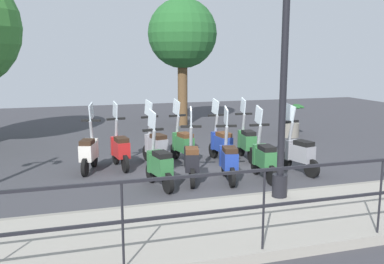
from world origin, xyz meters
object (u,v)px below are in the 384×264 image
at_px(scooter_near_3, 192,160).
at_px(scooter_far_5, 89,151).
at_px(scooter_far_1, 221,143).
at_px(scooter_far_4, 120,148).
at_px(scooter_near_1, 264,157).
at_px(scooter_near_4, 159,164).
at_px(potted_palm, 290,123).
at_px(lamp_post_near, 283,90).
at_px(scooter_near_0, 299,152).
at_px(tree_distant, 182,35).
at_px(scooter_far_0, 247,141).
at_px(scooter_far_3, 156,145).
at_px(scooter_far_2, 183,143).
at_px(scooter_near_2, 228,159).

distance_m(scooter_near_3, scooter_far_5, 2.46).
distance_m(scooter_far_1, scooter_far_4, 2.47).
height_order(scooter_near_1, scooter_near_4, same).
bearing_deg(potted_palm, scooter_far_4, 112.04).
height_order(lamp_post_near, scooter_near_0, lamp_post_near).
distance_m(potted_palm, scooter_far_1, 4.10).
height_order(tree_distant, scooter_near_1, tree_distant).
distance_m(scooter_far_1, scooter_far_5, 3.17).
bearing_deg(scooter_far_1, scooter_near_1, -175.27).
height_order(scooter_far_0, scooter_far_3, same).
bearing_deg(tree_distant, scooter_near_0, -174.55).
relative_size(scooter_near_0, scooter_near_3, 1.00).
bearing_deg(tree_distant, scooter_far_2, 164.30).
relative_size(potted_palm, scooter_far_1, 0.69).
distance_m(potted_palm, scooter_far_5, 6.91).
height_order(lamp_post_near, scooter_near_2, lamp_post_near).
relative_size(scooter_far_2, scooter_far_3, 1.00).
xyz_separation_m(lamp_post_near, scooter_near_3, (1.74, 1.09, -1.55)).
bearing_deg(tree_distant, scooter_near_4, 160.86).
bearing_deg(tree_distant, potted_palm, -139.75).
xyz_separation_m(lamp_post_near, scooter_near_2, (1.59, 0.34, -1.55)).
bearing_deg(scooter_near_4, lamp_post_near, -142.11).
bearing_deg(potted_palm, lamp_post_near, 148.73).
relative_size(scooter_near_0, scooter_near_1, 1.00).
bearing_deg(scooter_far_4, scooter_far_3, -90.42).
distance_m(scooter_near_2, scooter_near_3, 0.77).
xyz_separation_m(scooter_near_1, scooter_far_5, (1.71, 3.49, 0.00)).
bearing_deg(scooter_far_0, scooter_near_4, 127.67).
height_order(scooter_far_0, scooter_far_5, same).
height_order(tree_distant, scooter_near_0, tree_distant).
distance_m(lamp_post_near, scooter_far_3, 4.02).
bearing_deg(scooter_near_0, scooter_far_5, 56.66).
height_order(tree_distant, scooter_near_2, tree_distant).
height_order(scooter_near_3, scooter_far_2, same).
bearing_deg(scooter_far_0, tree_distant, 6.47).
bearing_deg(lamp_post_near, scooter_far_4, 35.64).
height_order(potted_palm, scooter_near_1, scooter_near_1).
distance_m(scooter_near_0, scooter_far_4, 4.06).
height_order(lamp_post_near, scooter_far_4, lamp_post_near).
height_order(scooter_far_0, scooter_far_1, same).
distance_m(scooter_near_3, scooter_far_3, 1.71).
xyz_separation_m(potted_palm, scooter_near_4, (-4.05, 5.23, 0.04)).
relative_size(potted_palm, scooter_far_3, 0.69).
bearing_deg(potted_palm, tree_distant, 40.25).
height_order(potted_palm, scooter_near_4, scooter_near_4).
bearing_deg(scooter_far_1, scooter_far_0, -94.41).
bearing_deg(scooter_far_0, lamp_post_near, 171.49).
xyz_separation_m(lamp_post_near, potted_palm, (5.62, -3.42, -1.58)).
bearing_deg(scooter_near_3, scooter_far_3, 27.92).
height_order(scooter_far_1, scooter_far_5, same).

